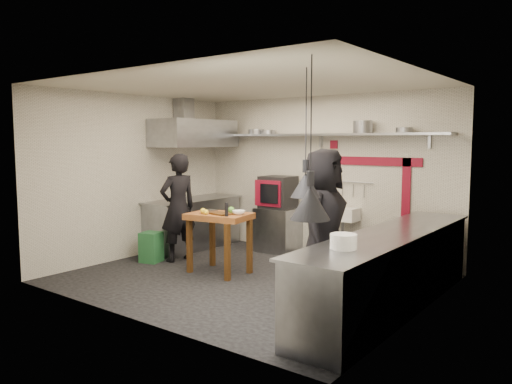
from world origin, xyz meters
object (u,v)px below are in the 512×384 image
Objects in this scene: oven_stand at (278,229)px; green_bin at (151,247)px; combi_oven at (278,192)px; chef_right at (323,222)px; chef_left at (178,208)px; prep_table at (219,243)px.

oven_stand is 1.60× the size of green_bin.
combi_oven is 0.30× the size of chef_right.
combi_oven is 2.59m from chef_right.
chef_right reaches higher than oven_stand.
combi_oven is (0.03, -0.05, 0.69)m from oven_stand.
combi_oven is 0.32× the size of chef_left.
oven_stand reaches higher than green_bin.
green_bin is (-1.25, -1.92, -0.84)m from combi_oven.
green_bin is 0.28× the size of chef_left.
chef_right reaches higher than prep_table.
chef_left is (-1.07, 0.17, 0.44)m from prep_table.
oven_stand is 0.87× the size of prep_table.
prep_table reaches higher than oven_stand.
prep_table is 0.51× the size of chef_left.
oven_stand is 2.32m from green_bin.
combi_oven reaches higher than green_bin.
chef_left is at bearing -121.79° from oven_stand.
chef_right reaches higher than chef_left.
prep_table is at bearing 78.23° from chef_right.
chef_left reaches higher than green_bin.
green_bin is at bearing -124.12° from oven_stand.
green_bin is 3.24m from chef_right.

